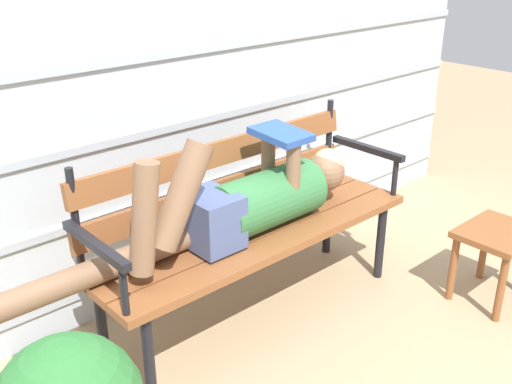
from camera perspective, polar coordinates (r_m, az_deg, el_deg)
ground_plane at (r=2.82m, az=2.07°, el=-12.68°), size 12.00×12.00×0.00m
house_siding at (r=2.81m, az=-6.89°, el=13.24°), size 4.26×0.08×2.34m
park_bench at (r=2.71m, az=-0.97°, el=-2.28°), size 1.58×0.48×0.86m
reclining_person at (r=2.57m, az=-1.16°, el=-0.97°), size 1.68×0.25×0.52m
footstool at (r=3.09m, az=21.86°, el=-4.70°), size 0.37×0.31×0.37m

